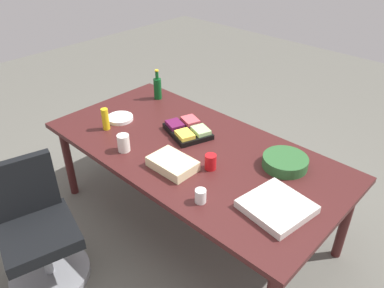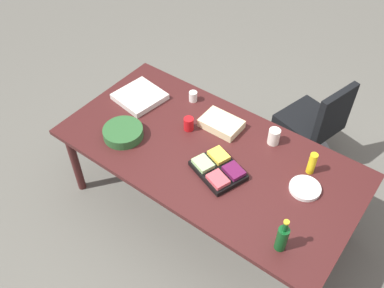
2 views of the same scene
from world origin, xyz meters
name	(u,v)px [view 1 (image 1 of 2)]	position (x,y,z in m)	size (l,w,h in m)	color
ground_plane	(192,220)	(0.00, 0.00, 0.00)	(10.00, 10.00, 0.00)	#63625A
conference_table	(192,154)	(0.00, 0.00, 0.68)	(2.30, 1.16, 0.74)	#431A1A
office_chair	(39,237)	(0.40, 1.11, 0.35)	(0.59, 0.59, 0.90)	gray
mayo_jar	(124,143)	(0.34, 0.38, 0.81)	(0.09, 0.09, 0.13)	white
paper_plate_stack	(120,118)	(0.74, 0.11, 0.76)	(0.22, 0.22, 0.03)	white
red_solo_cup	(211,162)	(-0.27, 0.11, 0.80)	(0.08, 0.08, 0.11)	red
fruit_platter	(188,130)	(0.17, -0.13, 0.77)	(0.43, 0.38, 0.07)	black
salad_bowl	(285,162)	(-0.63, -0.26, 0.78)	(0.31, 0.31, 0.08)	#2B5D2E
paper_cup	(201,196)	(-0.45, 0.41, 0.79)	(0.07, 0.07, 0.09)	white
mustard_bottle	(105,119)	(0.70, 0.28, 0.83)	(0.06, 0.06, 0.18)	yellow
wine_bottle	(158,88)	(0.82, -0.40, 0.85)	(0.07, 0.07, 0.28)	#0D4C1D
pizza_box	(277,207)	(-0.83, 0.15, 0.77)	(0.36, 0.36, 0.05)	silver
sheet_cake	(173,164)	(-0.08, 0.28, 0.78)	(0.32, 0.22, 0.07)	beige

